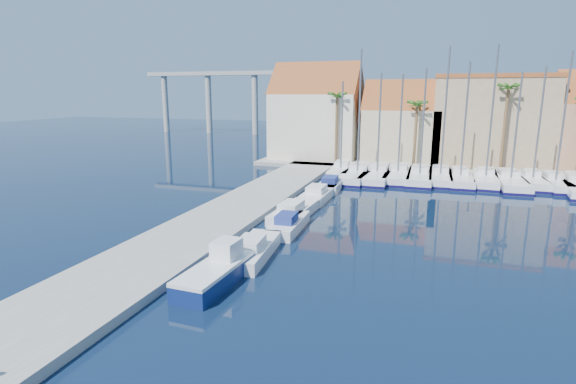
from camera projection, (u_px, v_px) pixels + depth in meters
name	position (u px, v px, depth m)	size (l,w,h in m)	color
ground	(261.00, 330.00, 19.12)	(260.00, 260.00, 0.00)	black
quay_west	(217.00, 221.00, 34.32)	(6.00, 77.00, 0.50)	gray
shore_north	(462.00, 165.00, 60.46)	(54.00, 16.00, 0.50)	gray
fishing_boat	(218.00, 271.00, 23.67)	(2.25, 5.93, 2.04)	navy
motorboat_west_0	(253.00, 249.00, 27.32)	(2.55, 6.35, 1.40)	white
motorboat_west_1	(288.00, 224.00, 32.56)	(2.04, 5.74, 1.40)	white
motorboat_west_2	(294.00, 211.00, 36.00)	(2.45, 6.81, 1.40)	white
motorboat_west_3	(318.00, 194.00, 42.14)	(2.23, 6.75, 1.40)	white
motorboat_west_4	(331.00, 184.00, 46.58)	(2.38, 6.50, 1.40)	white
sailboat_0	(341.00, 170.00, 54.31)	(2.89, 8.96, 11.06)	white
sailboat_1	(359.00, 173.00, 52.18)	(3.73, 11.61, 14.40)	white
sailboat_2	(378.00, 174.00, 51.82)	(3.19, 11.52, 11.82)	white
sailboat_3	(398.00, 174.00, 51.87)	(3.09, 10.84, 11.77)	white
sailboat_4	(420.00, 176.00, 50.63)	(2.73, 10.07, 12.30)	white
sailboat_5	(440.00, 176.00, 50.29)	(2.60, 9.44, 14.56)	white
sailboat_6	(460.00, 178.00, 49.48)	(2.71, 9.30, 12.91)	white
sailboat_7	(485.00, 178.00, 49.07)	(3.05, 9.60, 14.63)	white
sailboat_8	(510.00, 181.00, 47.98)	(3.07, 10.47, 11.84)	white
sailboat_9	(532.00, 180.00, 48.11)	(2.44, 8.75, 12.42)	white
sailboat_10	(554.00, 182.00, 46.85)	(2.69, 8.30, 13.77)	white
building_0	(317.00, 115.00, 64.28)	(12.30, 9.00, 13.50)	beige
building_1	(402.00, 126.00, 60.87)	(10.30, 8.00, 11.00)	tan
building_2	(490.00, 120.00, 58.22)	(14.20, 10.20, 11.50)	tan
palm_0	(337.00, 98.00, 57.86)	(2.60, 2.60, 10.15)	brown
palm_1	(417.00, 106.00, 55.01)	(2.60, 2.60, 9.15)	brown
palm_2	(508.00, 90.00, 51.53)	(2.60, 2.60, 11.15)	brown
viaduct	(235.00, 90.00, 104.79)	(48.00, 2.20, 14.45)	#9E9E99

